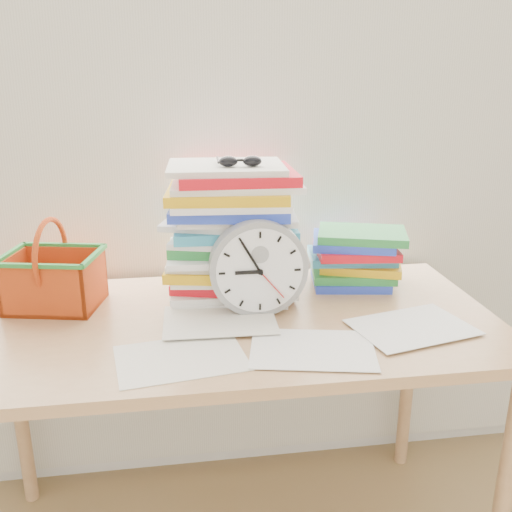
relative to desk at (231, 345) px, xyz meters
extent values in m
cube|color=silver|center=(0.00, 0.40, 0.67)|extent=(4.00, 0.04, 2.70)
cube|color=silver|center=(0.00, 0.38, 0.62)|extent=(2.40, 0.01, 2.50)
cube|color=#AE7F52|center=(0.00, 0.00, 0.06)|extent=(1.40, 0.70, 0.03)
cylinder|color=#AE7F52|center=(0.65, -0.30, -0.32)|extent=(0.04, 0.04, 0.72)
cylinder|color=#AE7F52|center=(-0.65, 0.30, -0.32)|extent=(0.04, 0.04, 0.72)
cylinder|color=#AE7F52|center=(0.65, 0.30, -0.32)|extent=(0.04, 0.04, 0.72)
cylinder|color=gray|center=(0.08, 0.03, 0.20)|extent=(0.26, 0.05, 0.26)
camera|label=1|loc=(-0.14, -1.36, 0.70)|focal=40.00mm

